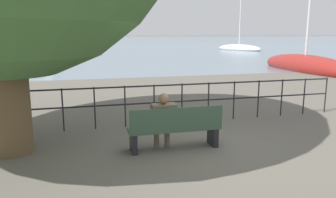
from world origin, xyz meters
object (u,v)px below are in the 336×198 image
object	(u,v)px
sailboat_3	(239,48)
sailboat_4	(305,66)
seated_person_left	(163,118)
harbor_lighthouse	(48,12)
park_bench	(175,129)
sailboat_0	(9,55)
sailboat_2	(69,50)

from	to	relation	value
sailboat_3	sailboat_4	world-z (taller)	sailboat_3
seated_person_left	sailboat_3	xyz separation A→B (m)	(20.92, 37.67, -0.37)
harbor_lighthouse	sailboat_4	bearing A→B (deg)	-77.04
park_bench	sailboat_0	xyz separation A→B (m)	(-8.19, 27.86, -0.06)
park_bench	sailboat_2	xyz separation A→B (m)	(-3.09, 38.47, -0.16)
sailboat_3	sailboat_0	bearing A→B (deg)	-178.96
sailboat_2	harbor_lighthouse	size ratio (longest dim) A/B	0.40
sailboat_2	harbor_lighthouse	distance (m)	74.91
sailboat_0	sailboat_4	distance (m)	25.84
sailboat_2	harbor_lighthouse	bearing A→B (deg)	110.74
sailboat_2	sailboat_4	xyz separation A→B (m)	(15.15, -26.67, 0.04)
sailboat_4	sailboat_0	bearing A→B (deg)	143.83
sailboat_4	harbor_lighthouse	bearing A→B (deg)	105.21
park_bench	sailboat_2	size ratio (longest dim) A/B	0.23
sailboat_4	seated_person_left	bearing A→B (deg)	-134.09
sailboat_0	sailboat_2	world-z (taller)	sailboat_0
park_bench	sailboat_0	world-z (taller)	sailboat_0
seated_person_left	sailboat_4	world-z (taller)	sailboat_4
sailboat_4	harbor_lighthouse	world-z (taller)	harbor_lighthouse
seated_person_left	sailboat_2	bearing A→B (deg)	94.27
sailboat_4	park_bench	bearing A→B (deg)	-133.37
seated_person_left	harbor_lighthouse	bearing A→B (deg)	95.53
park_bench	sailboat_3	size ratio (longest dim) A/B	0.21
sailboat_2	sailboat_3	xyz separation A→B (m)	(23.79, -0.72, -0.01)
sailboat_3	harbor_lighthouse	xyz separation A→B (m)	(-31.79, 74.61, 9.39)
seated_person_left	sailboat_2	distance (m)	38.50
seated_person_left	sailboat_3	world-z (taller)	sailboat_3
sailboat_0	harbor_lighthouse	xyz separation A→B (m)	(-2.90, 84.50, 9.29)
park_bench	harbor_lighthouse	bearing A→B (deg)	95.64
sailboat_2	sailboat_3	size ratio (longest dim) A/B	0.92
sailboat_0	sailboat_4	xyz separation A→B (m)	(20.25, -16.06, -0.06)
sailboat_3	sailboat_4	bearing A→B (deg)	-126.29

